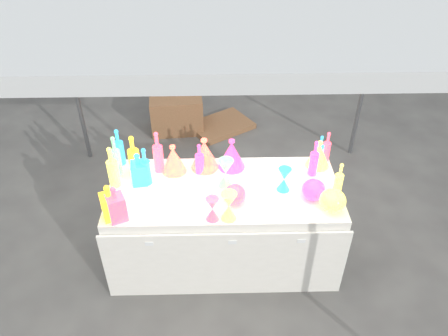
{
  "coord_description": "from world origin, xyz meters",
  "views": [
    {
      "loc": [
        -0.06,
        -2.59,
        2.94
      ],
      "look_at": [
        0.0,
        0.0,
        0.95
      ],
      "focal_mm": 35.0,
      "sensor_mm": 36.0,
      "label": 1
    }
  ],
  "objects_px": {
    "display_table": "(224,224)",
    "cardboard_box_closed": "(177,113)",
    "hourglass_0": "(212,209)",
    "decanter_0": "(109,202)",
    "lampshade_0": "(173,159)",
    "bottle_0": "(134,155)"
  },
  "relations": [
    {
      "from": "display_table",
      "to": "hourglass_0",
      "type": "distance_m",
      "value": 0.58
    },
    {
      "from": "hourglass_0",
      "to": "bottle_0",
      "type": "bearing_deg",
      "value": 138.64
    },
    {
      "from": "lampshade_0",
      "to": "decanter_0",
      "type": "bearing_deg",
      "value": -132.93
    },
    {
      "from": "lampshade_0",
      "to": "hourglass_0",
      "type": "bearing_deg",
      "value": -66.48
    },
    {
      "from": "bottle_0",
      "to": "lampshade_0",
      "type": "bearing_deg",
      "value": 4.64
    },
    {
      "from": "display_table",
      "to": "hourglass_0",
      "type": "relative_size",
      "value": 9.72
    },
    {
      "from": "decanter_0",
      "to": "hourglass_0",
      "type": "distance_m",
      "value": 0.72
    },
    {
      "from": "decanter_0",
      "to": "lampshade_0",
      "type": "bearing_deg",
      "value": 31.06
    },
    {
      "from": "cardboard_box_closed",
      "to": "lampshade_0",
      "type": "relative_size",
      "value": 2.54
    },
    {
      "from": "bottle_0",
      "to": "cardboard_box_closed",
      "type": "bearing_deg",
      "value": 84.51
    },
    {
      "from": "display_table",
      "to": "cardboard_box_closed",
      "type": "height_order",
      "value": "display_table"
    },
    {
      "from": "display_table",
      "to": "decanter_0",
      "type": "bearing_deg",
      "value": -160.64
    },
    {
      "from": "bottle_0",
      "to": "lampshade_0",
      "type": "relative_size",
      "value": 1.46
    },
    {
      "from": "cardboard_box_closed",
      "to": "decanter_0",
      "type": "xyz_separation_m",
      "value": [
        -0.28,
        -2.37,
        0.67
      ]
    },
    {
      "from": "display_table",
      "to": "lampshade_0",
      "type": "height_order",
      "value": "lampshade_0"
    },
    {
      "from": "cardboard_box_closed",
      "to": "lampshade_0",
      "type": "height_order",
      "value": "lampshade_0"
    },
    {
      "from": "cardboard_box_closed",
      "to": "bottle_0",
      "type": "distance_m",
      "value": 2.0
    },
    {
      "from": "display_table",
      "to": "cardboard_box_closed",
      "type": "distance_m",
      "value": 2.15
    },
    {
      "from": "display_table",
      "to": "decanter_0",
      "type": "distance_m",
      "value": 1.01
    },
    {
      "from": "display_table",
      "to": "hourglass_0",
      "type": "xyz_separation_m",
      "value": [
        -0.09,
        -0.33,
        0.47
      ]
    },
    {
      "from": "display_table",
      "to": "lampshade_0",
      "type": "bearing_deg",
      "value": 148.65
    },
    {
      "from": "cardboard_box_closed",
      "to": "decanter_0",
      "type": "relative_size",
      "value": 2.15
    }
  ]
}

